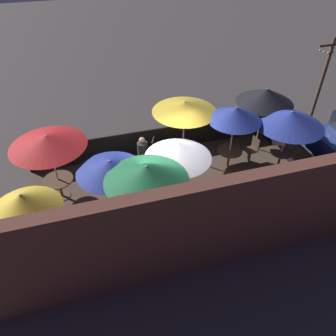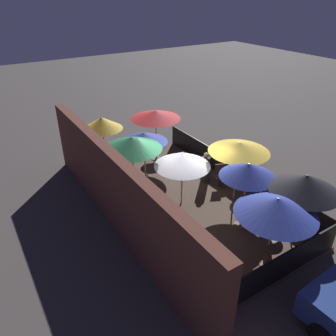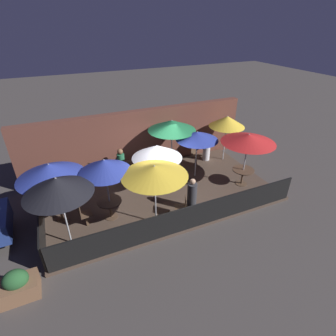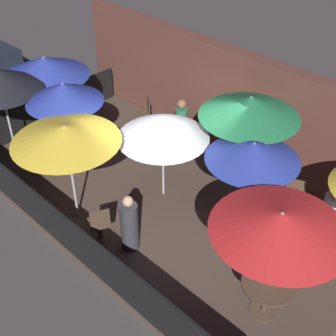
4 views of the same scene
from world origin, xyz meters
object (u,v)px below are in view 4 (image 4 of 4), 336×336
dining_table_2 (72,151)px  dining_table_1 (54,117)px  patio_chair_0 (170,138)px  patio_chair_3 (99,223)px  patio_umbrella_1 (45,66)px  patio_umbrella_3 (250,107)px  patron_2 (331,211)px  patron_0 (181,125)px  patio_umbrella_7 (253,152)px  patio_umbrella_5 (65,134)px  dining_table_0 (267,289)px  patio_umbrella_6 (163,127)px  patio_chair_1 (145,112)px  patron_1 (129,225)px  patio_chair_2 (293,199)px  patio_chair_4 (47,139)px  patio_umbrella_2 (64,93)px  patio_umbrella_0 (281,222)px

dining_table_2 → dining_table_1: bearing=160.5°
patio_chair_0 → patio_chair_3: patio_chair_0 is taller
patio_umbrella_1 → patio_chair_3: patio_umbrella_1 is taller
patio_umbrella_3 → dining_table_2: patio_umbrella_3 is taller
dining_table_2 → patron_2: bearing=24.3°
patron_0 → patio_umbrella_7: bearing=142.1°
patio_umbrella_5 → dining_table_0: patio_umbrella_5 is taller
patio_umbrella_6 → dining_table_2: size_ratio=2.42×
patio_chair_1 → patron_1: patron_1 is taller
patio_umbrella_5 → patio_chair_0: (-0.14, 3.02, -1.59)m
patio_umbrella_6 → patron_1: 2.16m
patron_0 → patron_1: bearing=103.0°
dining_table_1 → patron_2: 7.36m
patio_chair_1 → patio_umbrella_1: bearing=0.0°
patio_chair_2 → patio_chair_4: 6.11m
dining_table_2 → patio_chair_0: 2.43m
patron_0 → patio_umbrella_1: bearing=21.4°
patio_chair_1 → patio_chair_2: patio_chair_2 is taller
patron_2 → patio_chair_4: bearing=-21.9°
patio_umbrella_2 → patio_umbrella_6: 2.39m
patio_umbrella_2 → patio_chair_1: patio_umbrella_2 is taller
patio_umbrella_6 → patron_1: bearing=-66.5°
patio_umbrella_5 → patio_chair_3: size_ratio=2.53×
patio_chair_1 → patio_chair_3: size_ratio=1.03×
patio_umbrella_0 → patio_umbrella_6: 3.69m
patio_chair_2 → patron_1: patron_1 is taller
patio_umbrella_5 → patio_chair_4: 2.92m
patio_umbrella_7 → patron_2: 2.25m
patio_chair_0 → patio_chair_3: 3.33m
patio_umbrella_7 → patio_umbrella_3: bearing=131.0°
patio_chair_2 → patio_umbrella_3: bearing=-110.1°
patio_umbrella_7 → patron_2: patio_umbrella_7 is taller
patio_chair_1 → patron_2: size_ratio=0.78×
dining_table_1 → patio_chair_0: 3.25m
patio_chair_3 → patio_umbrella_2: bearing=0.0°
patio_umbrella_7 → dining_table_2: size_ratio=2.53×
patio_chair_4 → patron_0: size_ratio=0.69×
patio_chair_3 → patio_chair_4: patio_chair_4 is taller
patio_umbrella_1 → patio_umbrella_2: patio_umbrella_2 is taller
patio_umbrella_0 → patio_chair_2: 3.04m
dining_table_0 → dining_table_2: dining_table_2 is taller
patio_umbrella_3 → patio_chair_0: patio_umbrella_3 is taller
patio_umbrella_7 → patio_chair_4: (-5.11, -1.41, -1.45)m
patio_chair_3 → dining_table_1: bearing=1.9°
patio_umbrella_3 → patio_umbrella_6: patio_umbrella_3 is taller
patio_umbrella_1 → patio_umbrella_2: size_ratio=0.96×
dining_table_0 → dining_table_1: 7.39m
patio_umbrella_6 → patio_chair_2: (2.52, 1.36, -1.27)m
patio_umbrella_1 → dining_table_2: patio_umbrella_1 is taller
patio_umbrella_7 → dining_table_2: patio_umbrella_7 is taller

